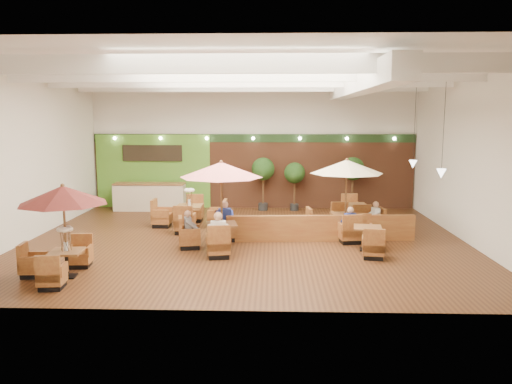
{
  "coord_description": "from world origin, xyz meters",
  "views": [
    {
      "loc": [
        0.86,
        -15.73,
        3.92
      ],
      "look_at": [
        0.3,
        0.5,
        1.5
      ],
      "focal_mm": 35.0,
      "sensor_mm": 36.0,
      "label": 1
    }
  ],
  "objects_px": {
    "table_2": "(346,183)",
    "topiary_2": "(353,171)",
    "service_counter": "(150,197)",
    "table_5": "(355,215)",
    "diner_0": "(218,230)",
    "diner_1": "(225,217)",
    "diner_3": "(350,220)",
    "topiary_1": "(295,175)",
    "diner_2": "(189,225)",
    "table_0": "(62,210)",
    "table_1": "(219,185)",
    "topiary_0": "(263,171)",
    "table_3": "(190,215)",
    "diner_4": "(374,215)",
    "table_4": "(367,239)",
    "booth_divider": "(321,228)"
  },
  "relations": [
    {
      "from": "diner_3",
      "to": "diner_4",
      "type": "distance_m",
      "value": 1.35
    },
    {
      "from": "booth_divider",
      "to": "diner_1",
      "type": "distance_m",
      "value": 3.1
    },
    {
      "from": "service_counter",
      "to": "topiary_2",
      "type": "height_order",
      "value": "topiary_2"
    },
    {
      "from": "table_4",
      "to": "topiary_2",
      "type": "bearing_deg",
      "value": 94.05
    },
    {
      "from": "diner_4",
      "to": "diner_2",
      "type": "bearing_deg",
      "value": 100.01
    },
    {
      "from": "table_5",
      "to": "diner_0",
      "type": "xyz_separation_m",
      "value": [
        -4.56,
        -4.49,
        0.41
      ]
    },
    {
      "from": "table_2",
      "to": "table_0",
      "type": "bearing_deg",
      "value": -157.03
    },
    {
      "from": "table_1",
      "to": "topiary_1",
      "type": "height_order",
      "value": "table_1"
    },
    {
      "from": "table_2",
      "to": "diner_2",
      "type": "distance_m",
      "value": 5.35
    },
    {
      "from": "diner_0",
      "to": "diner_1",
      "type": "height_order",
      "value": "diner_0"
    },
    {
      "from": "topiary_1",
      "to": "diner_2",
      "type": "xyz_separation_m",
      "value": [
        -3.43,
        -6.39,
        -0.81
      ]
    },
    {
      "from": "table_5",
      "to": "diner_0",
      "type": "distance_m",
      "value": 6.41
    },
    {
      "from": "service_counter",
      "to": "diner_1",
      "type": "bearing_deg",
      "value": -54.44
    },
    {
      "from": "diner_1",
      "to": "diner_3",
      "type": "bearing_deg",
      "value": 166.0
    },
    {
      "from": "table_3",
      "to": "diner_4",
      "type": "bearing_deg",
      "value": -9.7
    },
    {
      "from": "table_0",
      "to": "diner_3",
      "type": "xyz_separation_m",
      "value": [
        7.57,
        3.68,
        -0.96
      ]
    },
    {
      "from": "topiary_1",
      "to": "diner_2",
      "type": "distance_m",
      "value": 7.3
    },
    {
      "from": "table_3",
      "to": "service_counter",
      "type": "bearing_deg",
      "value": 125.5
    },
    {
      "from": "table_5",
      "to": "service_counter",
      "type": "bearing_deg",
      "value": 156.21
    },
    {
      "from": "service_counter",
      "to": "diner_3",
      "type": "height_order",
      "value": "service_counter"
    },
    {
      "from": "table_5",
      "to": "diner_1",
      "type": "relative_size",
      "value": 3.22
    },
    {
      "from": "table_2",
      "to": "topiary_2",
      "type": "bearing_deg",
      "value": 69.94
    },
    {
      "from": "table_1",
      "to": "diner_4",
      "type": "xyz_separation_m",
      "value": [
        4.98,
        1.77,
        -1.2
      ]
    },
    {
      "from": "table_1",
      "to": "topiary_0",
      "type": "bearing_deg",
      "value": 68.65
    },
    {
      "from": "booth_divider",
      "to": "table_5",
      "type": "xyz_separation_m",
      "value": [
        1.49,
        2.47,
        -0.04
      ]
    },
    {
      "from": "table_4",
      "to": "diner_4",
      "type": "bearing_deg",
      "value": 81.85
    },
    {
      "from": "table_0",
      "to": "table_4",
      "type": "height_order",
      "value": "table_0"
    },
    {
      "from": "table_0",
      "to": "table_4",
      "type": "xyz_separation_m",
      "value": [
        7.97,
        2.83,
        -1.34
      ]
    },
    {
      "from": "diner_2",
      "to": "table_3",
      "type": "bearing_deg",
      "value": 175.61
    },
    {
      "from": "table_4",
      "to": "diner_1",
      "type": "bearing_deg",
      "value": 175.81
    },
    {
      "from": "topiary_0",
      "to": "table_5",
      "type": "bearing_deg",
      "value": -39.88
    },
    {
      "from": "table_4",
      "to": "table_5",
      "type": "relative_size",
      "value": 0.93
    },
    {
      "from": "table_3",
      "to": "diner_1",
      "type": "distance_m",
      "value": 2.48
    },
    {
      "from": "service_counter",
      "to": "table_5",
      "type": "height_order",
      "value": "service_counter"
    },
    {
      "from": "service_counter",
      "to": "table_4",
      "type": "distance_m",
      "value": 10.2
    },
    {
      "from": "table_2",
      "to": "diner_1",
      "type": "distance_m",
      "value": 4.16
    },
    {
      "from": "table_0",
      "to": "diner_3",
      "type": "bearing_deg",
      "value": 20.58
    },
    {
      "from": "diner_0",
      "to": "topiary_2",
      "type": "bearing_deg",
      "value": 50.39
    },
    {
      "from": "topiary_0",
      "to": "topiary_2",
      "type": "bearing_deg",
      "value": -0.0
    },
    {
      "from": "table_0",
      "to": "diner_4",
      "type": "bearing_deg",
      "value": 23.19
    },
    {
      "from": "booth_divider",
      "to": "table_1",
      "type": "relative_size",
      "value": 2.23
    },
    {
      "from": "topiary_0",
      "to": "table_4",
      "type": "bearing_deg",
      "value": -63.17
    },
    {
      "from": "service_counter",
      "to": "diner_3",
      "type": "xyz_separation_m",
      "value": [
        7.68,
        -5.37,
        0.14
      ]
    },
    {
      "from": "table_4",
      "to": "diner_3",
      "type": "height_order",
      "value": "diner_3"
    },
    {
      "from": "table_3",
      "to": "table_5",
      "type": "relative_size",
      "value": 1.01
    },
    {
      "from": "table_5",
      "to": "topiary_0",
      "type": "distance_m",
      "value": 4.68
    },
    {
      "from": "topiary_1",
      "to": "diner_4",
      "type": "distance_m",
      "value": 5.29
    },
    {
      "from": "topiary_0",
      "to": "diner_3",
      "type": "xyz_separation_m",
      "value": [
        2.84,
        -5.57,
        -0.96
      ]
    },
    {
      "from": "booth_divider",
      "to": "table_2",
      "type": "xyz_separation_m",
      "value": [
        0.88,
        0.73,
        1.36
      ]
    },
    {
      "from": "service_counter",
      "to": "table_3",
      "type": "bearing_deg",
      "value": -55.24
    }
  ]
}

